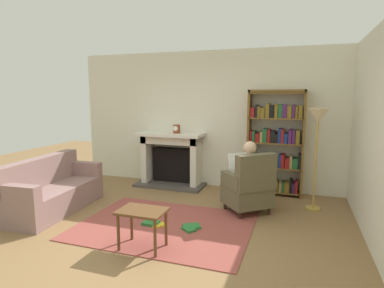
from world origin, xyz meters
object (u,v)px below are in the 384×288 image
(sofa_floral, at_px, (52,191))
(armchair_reading, at_px, (249,187))
(fireplace, at_px, (172,157))
(side_table, at_px, (142,216))
(seated_reader, at_px, (246,173))
(floor_lamp, at_px, (318,124))
(mantel_clock, at_px, (177,129))
(bookshelf, at_px, (275,144))

(sofa_floral, bearing_deg, armchair_reading, -77.49)
(fireplace, distance_m, sofa_floral, 2.38)
(sofa_floral, relative_size, side_table, 3.12)
(seated_reader, height_order, floor_lamp, floor_lamp)
(seated_reader, xyz_separation_m, sofa_floral, (-2.92, -0.99, -0.30))
(sofa_floral, distance_m, floor_lamp, 4.34)
(seated_reader, bearing_deg, armchair_reading, 90.00)
(sofa_floral, bearing_deg, floor_lamp, -74.59)
(armchair_reading, distance_m, side_table, 1.89)
(mantel_clock, bearing_deg, fireplace, 145.67)
(mantel_clock, distance_m, side_table, 2.77)
(mantel_clock, height_order, seated_reader, mantel_clock)
(bookshelf, relative_size, floor_lamp, 1.18)
(mantel_clock, distance_m, seated_reader, 1.87)
(bookshelf, xyz_separation_m, sofa_floral, (-3.28, -2.05, -0.63))
(armchair_reading, height_order, side_table, armchair_reading)
(seated_reader, bearing_deg, side_table, 19.80)
(bookshelf, distance_m, armchair_reading, 1.29)
(armchair_reading, bearing_deg, seated_reader, -90.00)
(mantel_clock, bearing_deg, bookshelf, 4.09)
(seated_reader, relative_size, sofa_floral, 0.65)
(mantel_clock, xyz_separation_m, sofa_floral, (-1.39, -1.91, -0.85))
(fireplace, bearing_deg, floor_lamp, -12.43)
(sofa_floral, bearing_deg, seated_reader, -75.50)
(bookshelf, xyz_separation_m, seated_reader, (-0.36, -1.06, -0.33))
(mantel_clock, distance_m, floor_lamp, 2.63)
(side_table, distance_m, floor_lamp, 3.05)
(fireplace, distance_m, bookshelf, 2.08)
(floor_lamp, bearing_deg, armchair_reading, -152.04)
(fireplace, xyz_separation_m, armchair_reading, (1.76, -1.11, -0.15))
(armchair_reading, bearing_deg, sofa_floral, -24.02)
(fireplace, relative_size, side_table, 2.48)
(fireplace, relative_size, mantel_clock, 8.20)
(seated_reader, distance_m, side_table, 1.94)
(armchair_reading, bearing_deg, bookshelf, -144.71)
(floor_lamp, bearing_deg, fireplace, 167.57)
(seated_reader, height_order, sofa_floral, seated_reader)
(bookshelf, bearing_deg, mantel_clock, -175.91)
(armchair_reading, xyz_separation_m, sofa_floral, (-3.00, -0.90, -0.10))
(armchair_reading, height_order, floor_lamp, floor_lamp)
(fireplace, height_order, armchair_reading, fireplace)
(side_table, bearing_deg, bookshelf, 64.40)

